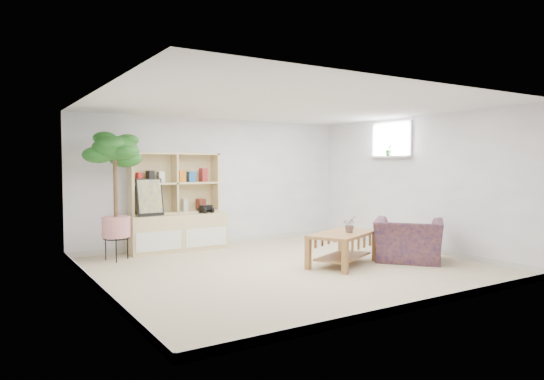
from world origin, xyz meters
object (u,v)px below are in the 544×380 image
storage_unit (177,202)px  coffee_table (343,249)px  armchair (409,237)px  floor_tree (116,196)px

storage_unit → coffee_table: 3.12m
armchair → storage_unit: bearing=3.5°
floor_tree → storage_unit: bearing=17.9°
storage_unit → floor_tree: floor_tree is taller
coffee_table → floor_tree: 3.67m
coffee_table → armchair: armchair is taller
floor_tree → armchair: floor_tree is taller
storage_unit → armchair: storage_unit is taller
coffee_table → storage_unit: bearing=98.4°
coffee_table → armchair: (1.06, -0.34, 0.13)m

